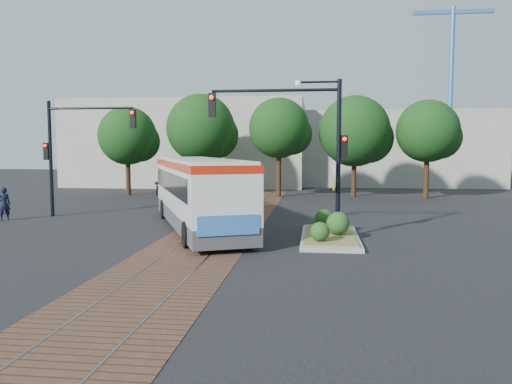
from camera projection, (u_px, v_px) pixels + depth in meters
ground at (215, 233)px, 21.10m from camera, size 120.00×120.00×0.00m
trackbed at (231, 219)px, 25.06m from camera, size 3.60×40.00×0.02m
tree_row at (275, 131)px, 36.77m from camera, size 26.40×5.60×7.67m
warehouses at (268, 146)px, 49.26m from camera, size 40.00×13.00×8.00m
crane at (451, 77)px, 51.62m from camera, size 8.00×0.50×18.00m
city_bus at (198, 190)px, 22.03m from camera, size 6.85×11.60×3.10m
traffic_island at (330, 231)px, 19.61m from camera, size 2.20×5.20×1.13m
signal_pole_main at (307, 133)px, 19.48m from camera, size 5.49×0.46×6.00m
signal_pole_left at (71, 142)px, 25.72m from camera, size 4.99×0.34×6.00m
officer at (4, 204)px, 24.61m from camera, size 0.71×0.69×1.65m
parked_car at (183, 189)px, 36.35m from camera, size 4.34×2.75×1.17m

